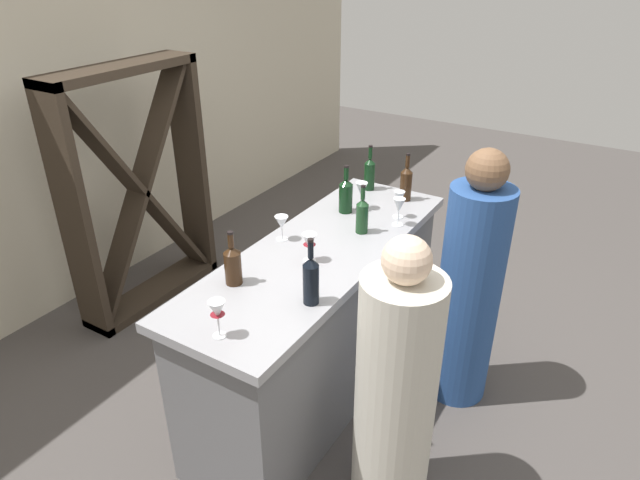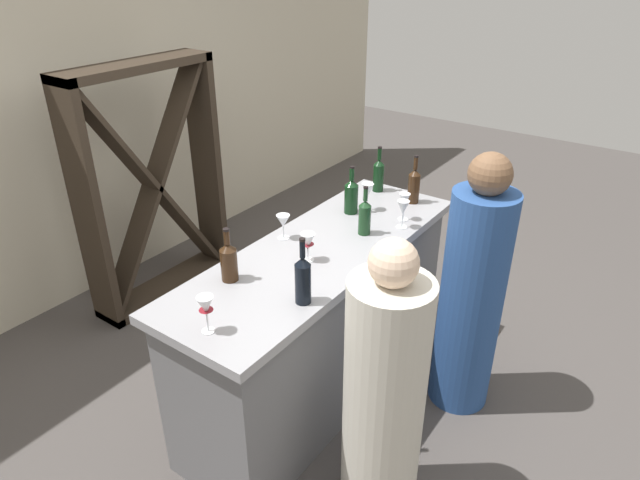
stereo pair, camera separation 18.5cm
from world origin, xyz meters
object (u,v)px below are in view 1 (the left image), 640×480
(wine_glass_near_right, at_px, (217,312))
(wine_glass_far_center, at_px, (362,190))
(wine_glass_far_right, at_px, (282,223))
(person_center_guest, at_px, (469,291))
(wine_bottle_rightmost_amber_brown, at_px, (406,182))
(wine_glass_near_center, at_px, (399,199))
(person_left_guest, at_px, (396,393))
(wine_bottle_second_left_near_black, at_px, (311,279))
(wine_glass_near_left, at_px, (399,206))
(wine_bottle_center_olive_green, at_px, (362,215))
(wine_bottle_far_right_dark_green, at_px, (370,173))
(wine_glass_far_left, at_px, (309,243))
(wine_bottle_leftmost_amber_brown, at_px, (233,264))
(wine_bottle_second_right_dark_green, at_px, (346,195))
(wine_rack, at_px, (139,191))

(wine_glass_near_right, bearing_deg, wine_glass_far_center, 3.58)
(wine_glass_far_right, bearing_deg, person_center_guest, -63.81)
(wine_bottle_rightmost_amber_brown, relative_size, wine_glass_near_center, 1.87)
(person_center_guest, bearing_deg, wine_glass_far_center, -31.90)
(wine_glass_near_right, height_order, person_left_guest, person_left_guest)
(wine_bottle_second_left_near_black, height_order, wine_glass_near_center, wine_bottle_second_left_near_black)
(person_left_guest, bearing_deg, wine_glass_near_left, -71.09)
(wine_glass_near_right, bearing_deg, wine_bottle_center_olive_green, -3.08)
(wine_bottle_second_left_near_black, distance_m, person_left_guest, 0.64)
(wine_glass_near_center, height_order, wine_glass_far_right, wine_glass_near_center)
(wine_bottle_rightmost_amber_brown, relative_size, wine_glass_near_left, 1.86)
(wine_bottle_far_right_dark_green, height_order, wine_glass_far_center, wine_bottle_far_right_dark_green)
(wine_bottle_far_right_dark_green, height_order, wine_glass_far_left, wine_bottle_far_right_dark_green)
(wine_bottle_far_right_dark_green, xyz_separation_m, person_center_guest, (-0.43, -0.86, -0.39))
(person_left_guest, bearing_deg, wine_glass_far_left, -32.36)
(wine_bottle_leftmost_amber_brown, xyz_separation_m, wine_bottle_center_olive_green, (0.80, -0.27, 0.00))
(wine_bottle_rightmost_amber_brown, bearing_deg, wine_glass_far_left, 174.03)
(wine_bottle_center_olive_green, height_order, wine_bottle_far_right_dark_green, wine_bottle_far_right_dark_green)
(wine_bottle_rightmost_amber_brown, bearing_deg, wine_bottle_second_left_near_black, -175.27)
(wine_bottle_second_left_near_black, relative_size, wine_glass_near_right, 1.89)
(wine_glass_near_left, relative_size, person_center_guest, 0.11)
(wine_glass_far_right, relative_size, person_center_guest, 0.09)
(wine_bottle_second_right_dark_green, bearing_deg, wine_glass_near_left, -90.00)
(wine_bottle_leftmost_amber_brown, height_order, wine_bottle_center_olive_green, wine_bottle_center_olive_green)
(wine_bottle_far_right_dark_green, relative_size, wine_glass_near_left, 1.82)
(wine_bottle_leftmost_amber_brown, distance_m, wine_glass_near_center, 1.15)
(wine_bottle_second_left_near_black, relative_size, wine_glass_far_right, 2.32)
(person_center_guest, bearing_deg, wine_bottle_leftmost_amber_brown, 24.40)
(wine_bottle_second_left_near_black, xyz_separation_m, wine_bottle_center_olive_green, (0.74, 0.13, -0.02))
(wine_bottle_center_olive_green, distance_m, wine_glass_far_left, 0.43)
(wine_bottle_rightmost_amber_brown, xyz_separation_m, wine_glass_near_left, (-0.36, -0.11, 0.00))
(wine_glass_far_left, relative_size, person_left_guest, 0.11)
(wine_rack, xyz_separation_m, wine_glass_far_right, (-0.24, -1.42, 0.21))
(wine_glass_far_left, bearing_deg, wine_bottle_second_left_near_black, -146.56)
(wine_rack, distance_m, wine_bottle_second_left_near_black, 2.01)
(wine_bottle_second_left_near_black, bearing_deg, wine_glass_far_right, 46.91)
(wine_bottle_center_olive_green, distance_m, wine_glass_near_right, 1.15)
(wine_glass_far_center, bearing_deg, wine_bottle_second_left_near_black, -164.56)
(wine_rack, bearing_deg, wine_bottle_leftmost_amber_brown, -116.21)
(wine_glass_far_left, bearing_deg, wine_bottle_far_right_dark_green, 9.74)
(wine_bottle_second_right_dark_green, bearing_deg, wine_glass_far_right, 166.35)
(wine_bottle_center_olive_green, relative_size, wine_glass_near_left, 1.71)
(wine_glass_far_left, bearing_deg, wine_glass_far_center, 5.97)
(wine_bottle_rightmost_amber_brown, distance_m, wine_glass_far_center, 0.32)
(wine_glass_near_left, xyz_separation_m, wine_glass_near_center, (0.10, 0.04, -0.00))
(wine_bottle_second_right_dark_green, height_order, wine_glass_far_right, wine_bottle_second_right_dark_green)
(wine_bottle_second_left_near_black, distance_m, person_center_guest, 1.09)
(person_left_guest, bearing_deg, wine_bottle_center_olive_green, -58.55)
(wine_glass_near_right, bearing_deg, wine_glass_near_center, -6.19)
(wine_bottle_leftmost_amber_brown, bearing_deg, wine_glass_near_center, -18.74)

